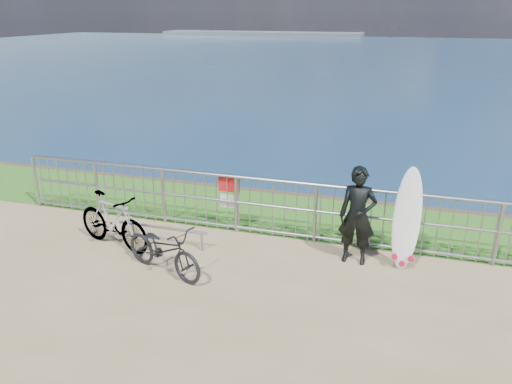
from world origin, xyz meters
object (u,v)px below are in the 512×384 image
(bicycle_far, at_px, (113,221))
(bicycle_near, at_px, (164,249))
(surfboard, at_px, (406,223))
(surfer, at_px, (357,216))

(bicycle_far, bearing_deg, bicycle_near, -98.47)
(surfboard, distance_m, bicycle_far, 4.98)
(bicycle_near, bearing_deg, bicycle_far, 85.56)
(surfboard, bearing_deg, bicycle_far, -170.82)
(surfboard, height_order, bicycle_far, surfboard)
(surfer, xyz_separation_m, bicycle_near, (-2.86, -1.30, -0.41))
(surfer, relative_size, bicycle_near, 1.03)
(bicycle_near, distance_m, bicycle_far, 1.41)
(surfer, distance_m, surfboard, 0.78)
(surfer, bearing_deg, surfboard, 6.65)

